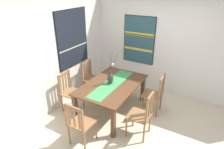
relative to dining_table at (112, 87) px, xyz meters
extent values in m
cube|color=beige|center=(-0.31, -0.57, -0.64)|extent=(6.40, 6.40, 0.03)
cube|color=silver|center=(-0.31, 1.29, 0.72)|extent=(6.40, 0.12, 2.70)
cube|color=silver|center=(1.55, -0.57, 0.72)|extent=(0.12, 6.40, 2.70)
cube|color=#51331E|center=(0.00, 0.00, 0.08)|extent=(1.68, 1.09, 0.03)
cube|color=#51331E|center=(-0.76, -0.47, -0.28)|extent=(0.08, 0.08, 0.69)
cube|color=#51331E|center=(0.76, -0.47, -0.28)|extent=(0.08, 0.08, 0.69)
cube|color=#51331E|center=(-0.76, 0.47, -0.28)|extent=(0.08, 0.08, 0.69)
cube|color=#51331E|center=(0.76, 0.47, -0.28)|extent=(0.08, 0.08, 0.69)
cube|color=#388447|center=(0.00, 0.00, 0.10)|extent=(1.54, 0.36, 0.01)
ellipsoid|color=#333338|center=(-0.01, 0.03, 0.22)|extent=(0.16, 0.13, 0.26)
cylinder|color=#333338|center=(-0.01, 0.03, 0.37)|extent=(0.06, 0.06, 0.05)
cylinder|color=brown|center=(-0.04, -0.01, 0.53)|extent=(0.07, 0.10, 0.28)
cylinder|color=brown|center=(-0.04, 0.02, 0.62)|extent=(0.05, 0.03, 0.45)
cylinder|color=brown|center=(0.02, 0.03, 0.61)|extent=(0.07, 0.02, 0.44)
cylinder|color=brown|center=(0.03, -0.03, 0.60)|extent=(0.10, 0.14, 0.42)
sphere|color=silver|center=(0.01, -0.01, 0.57)|extent=(0.06, 0.06, 0.06)
cube|color=brown|center=(-0.44, -0.86, -0.17)|extent=(0.44, 0.44, 0.03)
cylinder|color=brown|center=(-0.63, -0.68, -0.40)|extent=(0.04, 0.04, 0.44)
cylinder|color=brown|center=(-0.27, -0.67, -0.40)|extent=(0.04, 0.04, 0.44)
cylinder|color=brown|center=(-0.61, -1.04, -0.40)|extent=(0.04, 0.04, 0.44)
cylinder|color=brown|center=(-0.25, -1.03, -0.40)|extent=(0.04, 0.04, 0.44)
cube|color=brown|center=(-0.61, -1.05, 0.10)|extent=(0.04, 0.04, 0.51)
cube|color=brown|center=(-0.25, -1.04, 0.10)|extent=(0.04, 0.04, 0.51)
cube|color=brown|center=(-0.43, -1.04, 0.32)|extent=(0.38, 0.05, 0.06)
cube|color=brown|center=(-0.55, -1.05, 0.08)|extent=(0.04, 0.02, 0.42)
cube|color=brown|center=(-0.43, -1.04, 0.08)|extent=(0.04, 0.02, 0.42)
cube|color=brown|center=(-0.32, -1.04, 0.08)|extent=(0.04, 0.02, 0.42)
cube|color=brown|center=(0.39, 0.81, -0.17)|extent=(0.43, 0.43, 0.03)
cylinder|color=brown|center=(0.58, 0.63, -0.40)|extent=(0.04, 0.04, 0.44)
cylinder|color=brown|center=(0.22, 0.63, -0.40)|extent=(0.04, 0.04, 0.44)
cylinder|color=brown|center=(0.57, 0.99, -0.40)|extent=(0.04, 0.04, 0.44)
cylinder|color=brown|center=(0.21, 0.99, -0.40)|extent=(0.04, 0.04, 0.44)
cube|color=brown|center=(0.57, 1.00, 0.07)|extent=(0.04, 0.04, 0.46)
cube|color=brown|center=(0.21, 1.00, 0.07)|extent=(0.04, 0.04, 0.46)
cube|color=brown|center=(0.39, 1.00, 0.27)|extent=(0.38, 0.04, 0.06)
cube|color=brown|center=(0.54, 1.00, 0.06)|extent=(0.04, 0.02, 0.37)
cube|color=brown|center=(0.47, 1.00, 0.06)|extent=(0.04, 0.02, 0.37)
cube|color=brown|center=(0.39, 1.00, 0.06)|extent=(0.04, 0.02, 0.37)
cube|color=brown|center=(0.31, 1.00, 0.06)|extent=(0.04, 0.02, 0.37)
cube|color=brown|center=(0.24, 1.00, 0.06)|extent=(0.04, 0.02, 0.37)
cube|color=brown|center=(-0.42, 0.83, -0.17)|extent=(0.44, 0.44, 0.03)
cylinder|color=brown|center=(-0.24, 0.66, -0.40)|extent=(0.04, 0.04, 0.44)
cylinder|color=brown|center=(-0.60, 0.64, -0.40)|extent=(0.04, 0.04, 0.44)
cylinder|color=brown|center=(-0.25, 1.02, -0.40)|extent=(0.04, 0.04, 0.44)
cylinder|color=brown|center=(-0.61, 1.00, -0.40)|extent=(0.04, 0.04, 0.44)
cube|color=brown|center=(-0.25, 1.03, 0.07)|extent=(0.04, 0.04, 0.46)
cube|color=brown|center=(-0.61, 1.01, 0.07)|extent=(0.04, 0.04, 0.46)
cube|color=brown|center=(-0.43, 1.02, 0.27)|extent=(0.38, 0.05, 0.06)
cube|color=brown|center=(-0.30, 1.03, 0.06)|extent=(0.04, 0.02, 0.37)
cube|color=brown|center=(-0.39, 1.02, 0.06)|extent=(0.04, 0.02, 0.37)
cube|color=brown|center=(-0.48, 1.02, 0.06)|extent=(0.04, 0.02, 0.37)
cube|color=brown|center=(-0.57, 1.01, 0.06)|extent=(0.04, 0.02, 0.37)
cube|color=brown|center=(0.44, -0.81, -0.17)|extent=(0.44, 0.44, 0.03)
cylinder|color=brown|center=(0.25, -0.64, -0.40)|extent=(0.04, 0.04, 0.44)
cylinder|color=brown|center=(0.61, -0.63, -0.40)|extent=(0.04, 0.04, 0.44)
cylinder|color=brown|center=(0.27, -1.00, -0.40)|extent=(0.04, 0.04, 0.44)
cylinder|color=brown|center=(0.63, -0.99, -0.40)|extent=(0.04, 0.04, 0.44)
cube|color=brown|center=(0.27, -1.01, 0.09)|extent=(0.04, 0.04, 0.49)
cube|color=brown|center=(0.63, -1.00, 0.09)|extent=(0.04, 0.04, 0.49)
cube|color=brown|center=(0.45, -1.00, 0.30)|extent=(0.38, 0.05, 0.06)
cube|color=brown|center=(0.30, -1.01, 0.07)|extent=(0.04, 0.02, 0.40)
cube|color=brown|center=(0.37, -1.01, 0.07)|extent=(0.04, 0.02, 0.40)
cube|color=brown|center=(0.45, -1.00, 0.07)|extent=(0.04, 0.02, 0.40)
cube|color=brown|center=(0.53, -1.00, 0.07)|extent=(0.04, 0.02, 0.40)
cube|color=brown|center=(0.60, -1.00, 0.07)|extent=(0.04, 0.02, 0.40)
cube|color=brown|center=(-1.15, -0.02, -0.17)|extent=(0.43, 0.43, 0.03)
cylinder|color=brown|center=(-0.97, 0.15, -0.40)|extent=(0.04, 0.04, 0.44)
cylinder|color=brown|center=(-0.98, -0.21, -0.40)|extent=(0.04, 0.04, 0.44)
cylinder|color=brown|center=(-1.33, 0.16, -0.40)|extent=(0.04, 0.04, 0.44)
cylinder|color=brown|center=(-1.34, -0.20, -0.40)|extent=(0.04, 0.04, 0.44)
cube|color=brown|center=(-1.34, 0.16, 0.07)|extent=(0.04, 0.04, 0.45)
cube|color=brown|center=(-1.35, -0.20, 0.07)|extent=(0.04, 0.04, 0.45)
cube|color=brown|center=(-1.34, -0.02, 0.26)|extent=(0.04, 0.38, 0.06)
cube|color=brown|center=(-1.34, 0.09, 0.05)|extent=(0.02, 0.04, 0.36)
cube|color=brown|center=(-1.34, -0.02, 0.05)|extent=(0.02, 0.04, 0.36)
cube|color=brown|center=(-1.35, -0.14, 0.05)|extent=(0.02, 0.04, 0.36)
cube|color=black|center=(0.20, 1.23, 0.92)|extent=(1.08, 0.04, 1.39)
cube|color=black|center=(0.20, 1.21, 0.92)|extent=(1.05, 0.01, 1.36)
cube|color=#B2A893|center=(0.20, 1.20, 0.71)|extent=(1.02, 0.00, 0.03)
cube|color=black|center=(1.49, 0.01, 0.75)|extent=(0.04, 0.89, 1.29)
cube|color=#284C56|center=(1.46, 0.01, 0.75)|extent=(0.01, 0.86, 1.26)
cube|color=gold|center=(1.46, 0.01, 0.88)|extent=(0.00, 0.83, 0.04)
cube|color=gold|center=(1.46, 0.01, 0.91)|extent=(0.00, 0.83, 0.07)
cube|color=gold|center=(1.46, 0.01, 0.49)|extent=(0.00, 0.83, 0.06)
camera|label=1|loc=(-3.36, -1.92, 2.17)|focal=31.26mm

